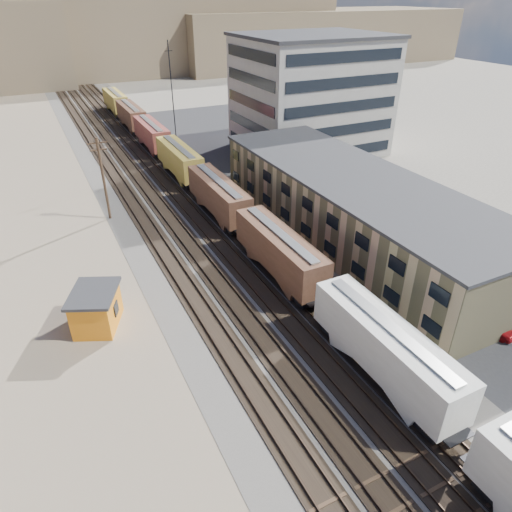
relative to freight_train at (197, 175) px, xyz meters
name	(u,v)px	position (x,y,z in m)	size (l,w,h in m)	color
ground	(399,467)	(-3.80, -44.28, -2.79)	(300.00, 300.00, 0.00)	#6B6356
ballast_bed	(160,185)	(-3.80, 5.72, -2.76)	(18.00, 200.00, 0.06)	#4C4742
dirt_yard	(8,245)	(-23.80, -4.28, -2.78)	(24.00, 180.00, 0.03)	#86725C
asphalt_lot	(348,195)	(18.20, -9.28, -2.77)	(26.00, 120.00, 0.04)	#232326
rail_tracks	(156,185)	(-4.35, 5.72, -2.68)	(11.40, 200.00, 0.24)	black
freight_train	(197,175)	(0.00, 0.00, 0.00)	(3.00, 119.74, 4.46)	black
warehouse	(353,207)	(11.18, -19.28, 0.86)	(12.40, 40.40, 7.25)	tan
office_tower	(310,95)	(24.15, 10.67, 6.47)	(22.60, 18.60, 18.45)	#9E998E
utility_pole_north	(103,177)	(-12.30, -2.28, 2.50)	(2.20, 0.32, 10.00)	#382619
radio_mast	(173,103)	(2.20, 15.72, 6.33)	(1.20, 0.16, 18.00)	black
hills_north	(55,26)	(-3.63, 123.64, 11.31)	(265.00, 80.00, 32.00)	brown
maintenance_shed	(96,309)	(-17.19, -22.91, -1.07)	(5.12, 5.65, 3.37)	orange
parked_car_red	(491,324)	(11.44, -37.95, -2.10)	(1.63, 4.05, 1.38)	maroon
parked_car_silver	(508,266)	(20.39, -32.53, -1.97)	(2.32, 5.70, 1.65)	#9EA1A5
parked_car_blue	(266,147)	(17.14, 12.85, -1.95)	(2.80, 6.08, 1.69)	navy
parked_car_far	(283,139)	(22.07, 15.73, -1.95)	(1.99, 4.93, 1.68)	silver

